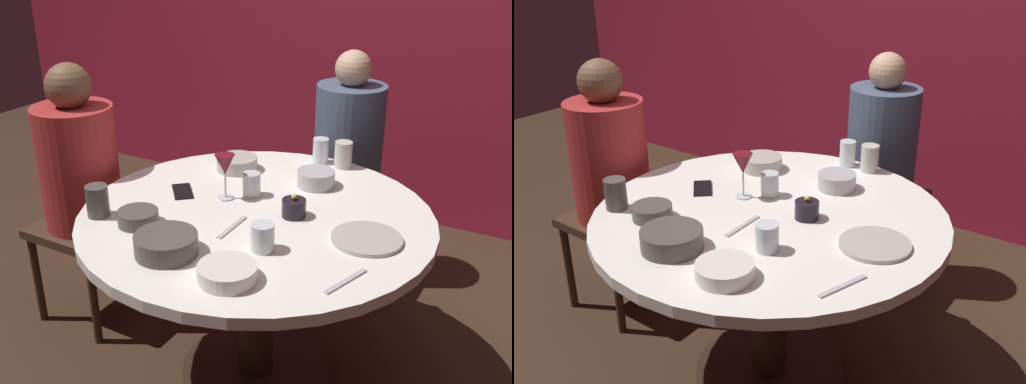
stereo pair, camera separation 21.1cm
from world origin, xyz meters
The scene contains 20 objects.
ground_plane centered at (0.00, 0.00, 0.00)m, with size 8.00×8.00×0.00m, color #382619.
dining_table centered at (0.00, 0.00, 0.57)m, with size 1.28×1.28×0.73m.
seated_diner_left centered at (-0.87, 0.00, 0.73)m, with size 0.40×0.40×1.18m.
seated_diner_back centered at (0.00, 0.91, 0.72)m, with size 0.40×0.40×1.16m.
candle_holder centered at (0.13, 0.04, 0.76)m, with size 0.09×0.09×0.09m.
wine_glass centered at (-0.16, 0.05, 0.86)m, with size 0.08×0.08×0.18m.
dinner_plate centered at (0.42, -0.01, 0.74)m, with size 0.23×0.23×0.01m, color #B2ADA3.
cell_phone centered at (-0.34, 0.01, 0.73)m, with size 0.07×0.14×0.01m, color black.
bowl_serving_large centered at (0.09, 0.32, 0.76)m, with size 0.15×0.15×0.06m, color #B7B7BC.
bowl_salad_center centered at (-0.27, 0.32, 0.76)m, with size 0.17×0.17×0.06m, color #B2ADA3.
bowl_small_white centered at (-0.10, -0.40, 0.76)m, with size 0.20×0.20×0.07m, color #4C4742.
bowl_sauce_side centered at (0.15, -0.43, 0.75)m, with size 0.18×0.18×0.05m, color silver.
bowl_rice_portion centered at (-0.31, -0.28, 0.75)m, with size 0.14×0.14×0.05m, color #4C4742.
cup_near_candle centered at (0.00, 0.57, 0.78)m, with size 0.07×0.07×0.11m, color silver.
cup_by_left_diner centered at (0.11, 0.57, 0.79)m, with size 0.07×0.07×0.11m, color beige.
cup_by_right_diner centered at (-0.47, -0.30, 0.79)m, with size 0.08×0.08×0.11m, color #4C4742.
cup_center_front centered at (-0.09, 0.12, 0.77)m, with size 0.07×0.07×0.09m, color silver.
cup_far_edge centered at (0.15, -0.23, 0.77)m, with size 0.08×0.08×0.09m, color silver.
fork_near_plate centered at (0.45, -0.27, 0.73)m, with size 0.02×0.18×0.01m, color #B7B7BC.
knife_near_plate centered at (-0.01, -0.15, 0.73)m, with size 0.02×0.18×0.01m, color #B7B7BC.
Camera 1 is at (0.95, -1.68, 1.67)m, focal length 41.73 mm.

